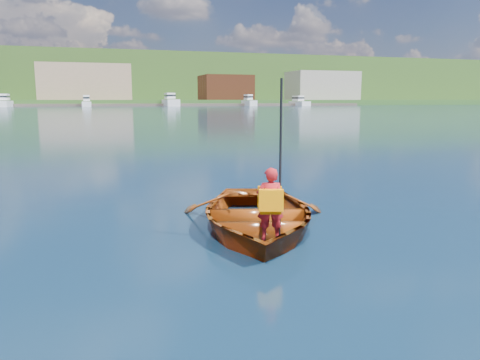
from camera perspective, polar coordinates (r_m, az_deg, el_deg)
name	(u,v)px	position (r m, az deg, el deg)	size (l,w,h in m)	color
ground	(240,222)	(8.04, -0.03, -5.12)	(600.00, 600.00, 0.00)	#0F1B40
rowboat	(256,215)	(7.54, 1.98, -4.32)	(3.55, 4.27, 0.76)	brown
child_paddler	(270,202)	(6.58, 3.74, -2.74)	(0.43, 0.41, 2.26)	#AF171E
shoreline	(98,83)	(244.19, -16.87, 11.30)	(400.00, 140.00, 22.00)	#385E22
dock	(126,105)	(155.74, -13.68, 8.88)	(159.96, 13.23, 0.80)	#51463D
waterfront_buildings	(77,83)	(172.61, -19.26, 11.12)	(202.00, 16.00, 14.00)	brown
marina_yachts	(64,102)	(151.01, -20.68, 8.89)	(142.77, 13.86, 4.43)	white
hillside_trees	(213,71)	(243.29, -3.32, 13.10)	(260.79, 73.65, 24.67)	#382314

